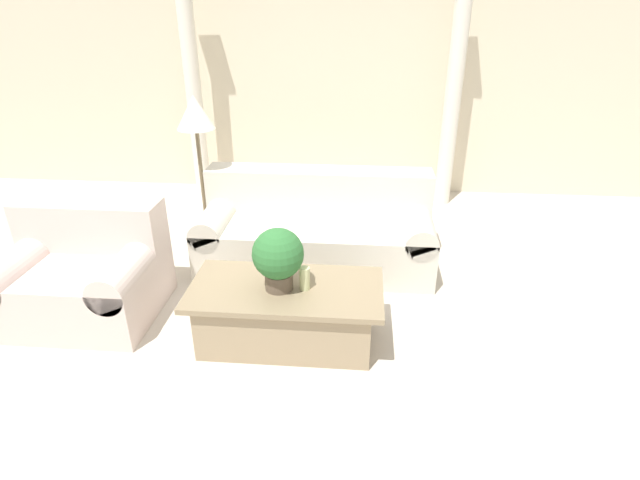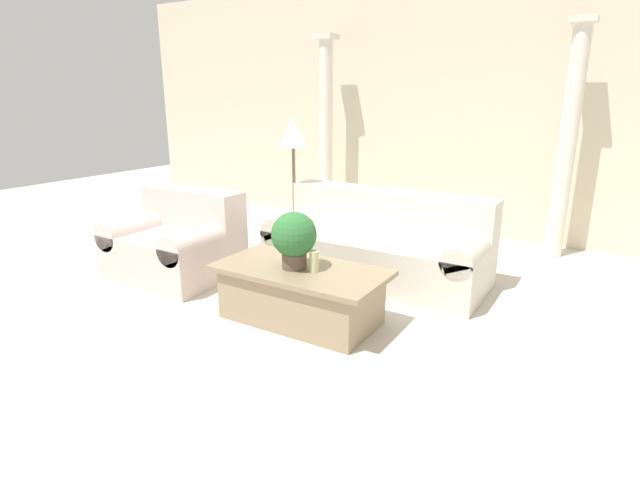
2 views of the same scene
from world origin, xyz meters
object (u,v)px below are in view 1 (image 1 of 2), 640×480
potted_plant (278,256)px  floor_lamp (196,123)px  loveseat (83,272)px  sofa_long (317,229)px  coffee_table (287,313)px

potted_plant → floor_lamp: floor_lamp is taller
loveseat → potted_plant: 1.67m
sofa_long → floor_lamp: bearing=172.7°
sofa_long → loveseat: (-1.75, -0.97, 0.01)m
potted_plant → floor_lamp: bearing=124.3°
potted_plant → loveseat: bearing=170.2°
sofa_long → loveseat: 2.00m
loveseat → floor_lamp: bearing=59.4°
coffee_table → potted_plant: (-0.04, -0.02, 0.47)m
coffee_table → floor_lamp: bearing=125.9°
coffee_table → sofa_long: bearing=85.1°
sofa_long → coffee_table: bearing=-94.9°
floor_lamp → sofa_long: bearing=-7.3°
coffee_table → potted_plant: size_ratio=3.04×
loveseat → coffee_table: (1.64, -0.25, -0.12)m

